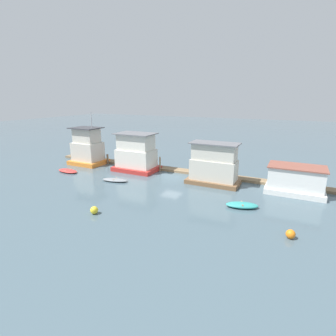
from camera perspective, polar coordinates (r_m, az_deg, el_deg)
The scene contains 14 objects.
ground_plane at distance 34.40m, azimuth 0.74°, elevation -1.86°, with size 200.00×200.00×0.00m, color #475B66.
dock_walkway at distance 36.67m, azimuth 2.55°, elevation -0.54°, with size 42.40×1.61×0.30m, color #846B4C.
houseboat_orange at distance 42.24m, azimuth -17.10°, elevation 4.10°, with size 5.09×4.12×7.99m.
houseboat_red at distance 36.99m, azimuth -6.96°, elevation 3.07°, with size 6.04×4.13×5.29m.
houseboat_brown at distance 31.53m, azimuth 9.93°, elevation 0.60°, with size 6.20×3.33×4.97m.
houseboat_white at distance 31.36m, azimuth 26.01°, elevation -2.38°, with size 5.94×3.70×3.01m.
dinghy_red at distance 38.95m, azimuth -20.98°, elevation -0.57°, with size 3.57×1.82×0.36m.
dinghy_grey at distance 33.00m, azimuth -11.44°, elevation -2.57°, with size 3.43×1.81×0.38m.
dinghy_teal at distance 25.90m, azimuth 15.80°, elevation -7.78°, with size 3.25×2.20×0.47m.
mooring_post_far_left at distance 36.62m, azimuth -1.75°, elevation 0.85°, with size 0.21×0.21×2.04m, color #846B4C.
mooring_post_centre at distance 41.73m, azimuth -13.00°, elevation 1.89°, with size 0.30×0.30×1.52m, color brown.
mooring_post_near_left at distance 43.61m, azimuth -16.01°, elevation 2.34°, with size 0.23×0.23×1.64m, color brown.
buoy_yellow at distance 24.53m, azimuth -15.76°, elevation -8.83°, with size 0.70×0.70×0.70m, color yellow.
buoy_orange at distance 21.85m, azimuth 25.13°, elevation -12.89°, with size 0.69×0.69×0.69m, color orange.
Camera 1 is at (14.26, -29.63, 10.12)m, focal length 28.00 mm.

